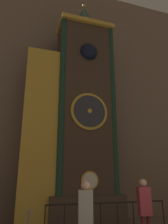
# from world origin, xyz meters

# --- Properties ---
(cathedral_back_wall) EXTENTS (24.00, 0.32, 12.94)m
(cathedral_back_wall) POSITION_xyz_m (-0.09, 6.58, 6.46)
(cathedral_back_wall) COLOR #7A6656
(cathedral_back_wall) RESTS_ON ground_plane
(clock_tower) EXTENTS (4.20, 1.85, 10.71)m
(clock_tower) POSITION_xyz_m (-0.96, 5.14, 4.50)
(clock_tower) COLOR #423328
(clock_tower) RESTS_ON ground_plane
(railing_fence) EXTENTS (4.11, 0.05, 1.11)m
(railing_fence) POSITION_xyz_m (-0.30, 3.10, 0.61)
(railing_fence) COLOR black
(railing_fence) RESTS_ON ground_plane
(visitor_near) EXTENTS (0.38, 0.29, 1.79)m
(visitor_near) POSITION_xyz_m (-1.64, 1.44, 1.08)
(visitor_near) COLOR #58554F
(visitor_near) RESTS_ON ground_plane
(visitor_far) EXTENTS (0.37, 0.27, 1.83)m
(visitor_far) POSITION_xyz_m (0.19, 1.80, 1.11)
(visitor_far) COLOR #461518
(visitor_far) RESTS_ON ground_plane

